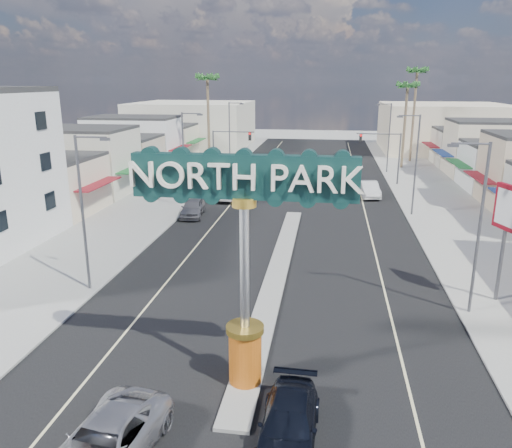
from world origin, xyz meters
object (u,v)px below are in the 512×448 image
(traffic_signal_left, at_px, (228,145))
(streetlight_r_far, at_px, (388,134))
(streetlight_r_near, at_px, (477,221))
(bank_pylon_sign, at_px, (507,215))
(palm_right_mid, at_px, (407,90))
(city_bus, at_px, (239,176))
(suv_right, at_px, (289,424))
(palm_left_far, at_px, (207,83))
(streetlight_l_near, at_px, (85,206))
(streetlight_r_mid, at_px, (414,160))
(car_parked_right, at_px, (369,189))
(streetlight_l_mid, at_px, (185,155))
(gateway_sign, at_px, (244,245))
(car_parked_left, at_px, (193,208))
(streetlight_l_far, at_px, (231,132))
(suv_left, at_px, (105,445))
(palm_right_far, at_px, (417,76))
(traffic_signal_right, at_px, (384,148))

(traffic_signal_left, height_order, streetlight_r_far, streetlight_r_far)
(streetlight_r_near, height_order, bank_pylon_sign, streetlight_r_near)
(palm_right_mid, xyz_separation_m, city_bus, (-19.71, -18.53, -8.85))
(suv_right, bearing_deg, palm_right_mid, 80.59)
(traffic_signal_left, relative_size, suv_right, 1.25)
(streetlight_r_near, xyz_separation_m, palm_left_far, (-23.43, 40.00, 6.43))
(streetlight_l_near, height_order, streetlight_r_near, same)
(streetlight_l_near, xyz_separation_m, streetlight_r_mid, (20.87, 20.00, 0.00))
(palm_right_mid, height_order, car_parked_right, palm_right_mid)
(bank_pylon_sign, bearing_deg, streetlight_l_near, 165.37)
(streetlight_l_mid, distance_m, streetlight_r_mid, 20.87)
(traffic_signal_left, distance_m, car_parked_right, 18.12)
(city_bus, xyz_separation_m, bank_pylon_sign, (19.16, -25.69, 3.25))
(gateway_sign, distance_m, streetlight_l_mid, 29.91)
(streetlight_l_near, xyz_separation_m, car_parked_left, (1.43, 16.89, -4.28))
(streetlight_l_mid, distance_m, car_parked_right, 19.59)
(streetlight_l_far, xyz_separation_m, suv_left, (6.78, -55.01, -4.30))
(traffic_signal_left, bearing_deg, car_parked_right, -22.36)
(palm_right_mid, relative_size, suv_left, 2.18)
(palm_right_mid, distance_m, city_bus, 28.46)
(streetlight_l_mid, relative_size, streetlight_l_far, 1.00)
(suv_left, xyz_separation_m, city_bus, (-3.06, 40.48, 0.98))
(gateway_sign, distance_m, car_parked_right, 36.35)
(streetlight_l_near, height_order, suv_right, streetlight_l_near)
(streetlight_r_far, bearing_deg, bank_pylon_sign, -87.14)
(streetlight_l_near, bearing_deg, city_bus, 82.28)
(gateway_sign, height_order, streetlight_r_far, gateway_sign)
(palm_right_far, bearing_deg, traffic_signal_right, -107.90)
(streetlight_l_far, bearing_deg, traffic_signal_right, -22.20)
(streetlight_l_far, height_order, palm_right_mid, palm_right_mid)
(streetlight_l_near, height_order, streetlight_l_far, same)
(streetlight_l_mid, height_order, streetlight_r_far, same)
(traffic_signal_right, height_order, streetlight_r_near, streetlight_r_near)
(suv_left, bearing_deg, palm_right_far, 80.93)
(traffic_signal_right, xyz_separation_m, streetlight_r_far, (1.25, 8.01, 0.79))
(gateway_sign, distance_m, palm_right_mid, 55.76)
(traffic_signal_left, xyz_separation_m, streetlight_l_mid, (-1.25, -13.99, 0.79))
(streetlight_r_near, bearing_deg, streetlight_r_far, 90.00)
(palm_left_far, xyz_separation_m, suv_left, (9.35, -53.01, -10.73))
(car_parked_left, bearing_deg, palm_right_far, 49.48)
(gateway_sign, xyz_separation_m, traffic_signal_left, (-9.18, 42.02, -1.65))
(palm_right_far, height_order, suv_left, palm_right_far)
(streetlight_l_mid, height_order, bank_pylon_sign, streetlight_l_mid)
(streetlight_r_near, height_order, palm_left_far, palm_left_far)
(bank_pylon_sign, bearing_deg, suv_left, -156.51)
(car_parked_right, bearing_deg, streetlight_r_mid, -72.64)
(streetlight_l_far, height_order, streetlight_r_mid, same)
(car_parked_right, xyz_separation_m, city_bus, (-13.98, 0.24, 0.94))
(traffic_signal_right, height_order, streetlight_l_far, streetlight_l_far)
(streetlight_l_mid, distance_m, palm_right_far, 41.53)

